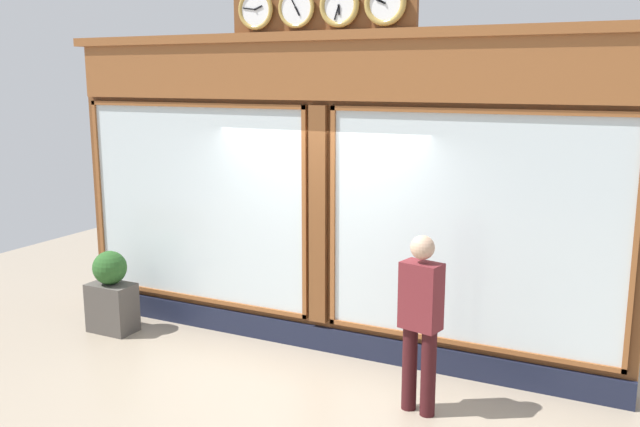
# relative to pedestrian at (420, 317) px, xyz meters

# --- Properties ---
(shop_facade) EXTENTS (6.75, 0.42, 4.10)m
(shop_facade) POSITION_rel_pedestrian_xyz_m (1.48, -1.07, 0.87)
(shop_facade) COLOR brown
(shop_facade) RESTS_ON ground_plane
(pedestrian) EXTENTS (0.40, 0.29, 1.69)m
(pedestrian) POSITION_rel_pedestrian_xyz_m (0.00, 0.00, 0.00)
(pedestrian) COLOR #3A1316
(pedestrian) RESTS_ON ground_plane
(planter_box) EXTENTS (0.56, 0.36, 0.60)m
(planter_box) POSITION_rel_pedestrian_xyz_m (4.01, -0.33, -0.63)
(planter_box) COLOR #4C4742
(planter_box) RESTS_ON ground_plane
(planter_shrub) EXTENTS (0.41, 0.41, 0.41)m
(planter_shrub) POSITION_rel_pedestrian_xyz_m (4.01, -0.33, -0.12)
(planter_shrub) COLOR #285623
(planter_shrub) RESTS_ON planter_box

